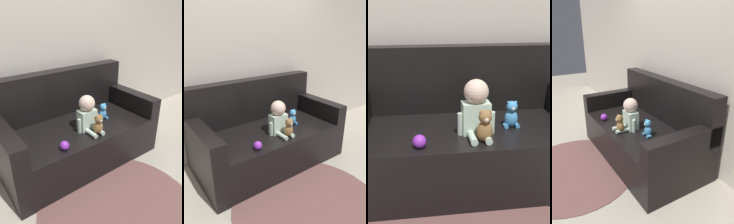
# 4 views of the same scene
# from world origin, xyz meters

# --- Properties ---
(ground_plane) EXTENTS (12.00, 12.00, 0.00)m
(ground_plane) POSITION_xyz_m (0.00, 0.00, 0.00)
(ground_plane) COLOR #B7AD99
(wall_back) EXTENTS (8.00, 0.05, 2.60)m
(wall_back) POSITION_xyz_m (0.00, 0.56, 1.30)
(wall_back) COLOR beige
(wall_back) RESTS_ON ground_plane
(couch) EXTENTS (1.86, 0.95, 1.05)m
(couch) POSITION_xyz_m (0.00, 0.07, 0.35)
(couch) COLOR black
(couch) RESTS_ON ground_plane
(person_baby) EXTENTS (0.28, 0.32, 0.40)m
(person_baby) POSITION_xyz_m (0.03, -0.17, 0.67)
(person_baby) COLOR silver
(person_baby) RESTS_ON couch
(teddy_bear_brown) EXTENTS (0.11, 0.11, 0.23)m
(teddy_bear_brown) POSITION_xyz_m (0.06, -0.33, 0.59)
(teddy_bear_brown) COLOR olive
(teddy_bear_brown) RESTS_ON couch
(plush_toy_side) EXTENTS (0.12, 0.10, 0.21)m
(plush_toy_side) POSITION_xyz_m (0.32, -0.09, 0.58)
(plush_toy_side) COLOR #4C9EDB
(plush_toy_side) RESTS_ON couch
(toy_ball) EXTENTS (0.09, 0.09, 0.09)m
(toy_ball) POSITION_xyz_m (-0.39, -0.36, 0.53)
(toy_ball) COLOR purple
(toy_ball) RESTS_ON couch
(floor_rug) EXTENTS (1.53, 1.53, 0.01)m
(floor_rug) POSITION_xyz_m (-0.14, -0.89, 0.01)
(floor_rug) COLOR brown
(floor_rug) RESTS_ON ground_plane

